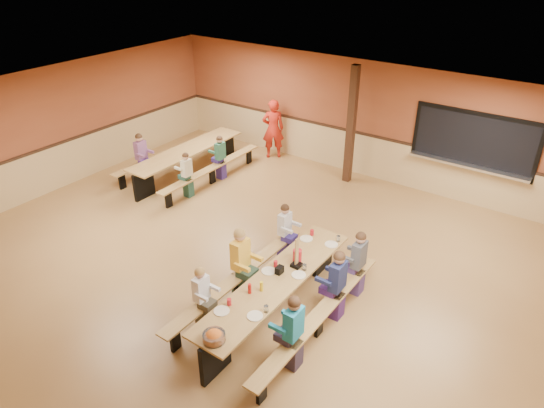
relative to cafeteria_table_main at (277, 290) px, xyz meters
The scene contains 23 objects.
ground 1.60m from the cafeteria_table_main, 143.97° to the left, with size 12.00×12.00×0.00m, color olive.
room_envelope 1.52m from the cafeteria_table_main, 143.97° to the left, with size 12.04×10.04×3.02m.
kitchen_pass_through 6.09m from the cafeteria_table_main, 76.73° to the left, with size 2.78×0.28×1.38m.
structural_post 5.56m from the cafeteria_table_main, 105.04° to the left, with size 0.18×0.18×3.00m, color black.
cafeteria_table_main is the anchor object (origin of this frame).
cafeteria_table_second 5.92m from the cafeteria_table_main, 147.98° to the left, with size 1.91×3.70×0.74m.
seated_child_white_left 1.23m from the cafeteria_table_main, 132.33° to the right, with size 0.34×0.28×1.15m, color white, non-canonical shape.
seated_adult_yellow 0.84m from the cafeteria_table_main, behind, with size 0.43×0.35×1.34m, color yellow, non-canonical shape.
seated_child_grey_left 1.68m from the cafeteria_table_main, 119.41° to the left, with size 0.36×0.29×1.18m, color silver, non-canonical shape.
seated_child_teal_right 1.13m from the cafeteria_table_main, 42.94° to the right, with size 0.40×0.33×1.27m, color teal, non-canonical shape.
seated_child_navy_right 0.99m from the cafeteria_table_main, 33.38° to the left, with size 0.40×0.33×1.28m, color #1C244F, non-canonical shape.
seated_child_char_right 1.55m from the cafeteria_table_main, 57.85° to the left, with size 0.39×0.32×1.24m, color #4A4D53, non-canonical shape.
seated_child_purple_sec 6.28m from the cafeteria_table_main, 158.57° to the left, with size 0.38×0.31×1.23m, color #7A4A77, non-canonical shape.
seated_child_green_sec 5.46m from the cafeteria_table_main, 140.20° to the left, with size 0.35×0.28×1.16m, color #2F6B52, non-canonical shape.
seated_child_tan_sec 4.76m from the cafeteria_table_main, 151.68° to the left, with size 0.33×0.27×1.13m, color beige, non-canonical shape.
standing_woman 6.69m from the cafeteria_table_main, 125.59° to the left, with size 0.62×0.41×1.70m, color #B52214.
punch_pitcher 0.71m from the cafeteria_table_main, 90.48° to the left, with size 0.16×0.16×0.22m, color red.
chip_bowl 1.64m from the cafeteria_table_main, 87.71° to the right, with size 0.32×0.32×0.15m, color orange, non-canonical shape.
napkin_dispenser 0.33m from the cafeteria_table_main, 109.62° to the left, with size 0.10×0.14×0.13m, color black.
condiment_mustard 0.48m from the cafeteria_table_main, 95.54° to the right, with size 0.06×0.06×0.17m, color yellow.
condiment_ketchup 0.62m from the cafeteria_table_main, 106.29° to the right, with size 0.06×0.06×0.17m, color #B2140F.
table_paddle 0.60m from the cafeteria_table_main, 81.56° to the left, with size 0.16×0.16×0.56m.
place_settings 0.27m from the cafeteria_table_main, 153.43° to the right, with size 0.65×3.30×0.11m, color beige, non-canonical shape.
Camera 1 is at (4.78, -6.06, 5.65)m, focal length 32.00 mm.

